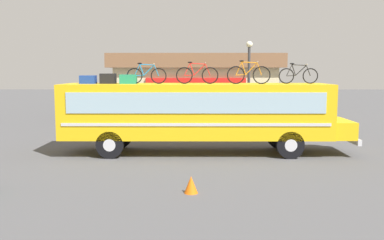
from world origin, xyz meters
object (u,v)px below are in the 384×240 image
bus (199,111)px  rooftop_bicycle_3 (249,74)px  traffic_cone (191,185)px  luggage_bag_3 (128,79)px  street_lamp (249,78)px  luggage_bag_2 (108,79)px  rooftop_bicycle_1 (146,75)px  rooftop_bicycle_2 (197,75)px  rooftop_bicycle_4 (298,75)px  luggage_bag_1 (88,80)px

bus → rooftop_bicycle_3: rooftop_bicycle_3 is taller
bus → traffic_cone: 6.10m
luggage_bag_3 → traffic_cone: (2.65, -5.86, -2.86)m
street_lamp → luggage_bag_3: bearing=-141.0°
luggage_bag_2 → rooftop_bicycle_3: (5.80, -0.44, 0.19)m
bus → rooftop_bicycle_1: 2.66m
luggage_bag_2 → street_lamp: 7.80m
rooftop_bicycle_2 → street_lamp: street_lamp is taller
luggage_bag_2 → rooftop_bicycle_1: size_ratio=0.38×
rooftop_bicycle_1 → rooftop_bicycle_3: size_ratio=0.93×
street_lamp → rooftop_bicycle_4: bearing=-71.1°
luggage_bag_2 → street_lamp: street_lamp is taller
bus → rooftop_bicycle_1: (-2.19, -0.09, 1.52)m
luggage_bag_2 → traffic_cone: size_ratio=1.27×
rooftop_bicycle_1 → rooftop_bicycle_3: (4.18, -0.28, 0.03)m
rooftop_bicycle_3 → luggage_bag_1: bearing=176.8°
rooftop_bicycle_4 → street_lamp: size_ratio=0.33×
rooftop_bicycle_2 → street_lamp: size_ratio=0.35×
rooftop_bicycle_2 → rooftop_bicycle_3: size_ratio=0.99×
luggage_bag_2 → rooftop_bicycle_4: size_ratio=0.38×
rooftop_bicycle_2 → traffic_cone: 6.54m
luggage_bag_1 → rooftop_bicycle_1: bearing=-2.0°
luggage_bag_2 → rooftop_bicycle_3: size_ratio=0.35×
rooftop_bicycle_1 → rooftop_bicycle_3: rooftop_bicycle_3 is taller
luggage_bag_2 → luggage_bag_1: bearing=-174.7°
luggage_bag_2 → rooftop_bicycle_2: size_ratio=0.36×
bus → rooftop_bicycle_4: rooftop_bicycle_4 is taller
luggage_bag_3 → rooftop_bicycle_4: size_ratio=0.41×
luggage_bag_1 → rooftop_bicycle_4: 8.75m
rooftop_bicycle_1 → street_lamp: bearing=43.5°
luggage_bag_2 → street_lamp: bearing=34.4°
street_lamp → rooftop_bicycle_3: bearing=-97.5°
luggage_bag_3 → rooftop_bicycle_2: size_ratio=0.38×
rooftop_bicycle_2 → luggage_bag_1: bearing=178.6°
rooftop_bicycle_1 → street_lamp: street_lamp is taller
bus → street_lamp: street_lamp is taller
rooftop_bicycle_1 → street_lamp: size_ratio=0.33×
traffic_cone → street_lamp: street_lamp is taller
rooftop_bicycle_2 → traffic_cone: (-0.21, -5.78, -3.05)m
bus → traffic_cone: bus is taller
luggage_bag_1 → rooftop_bicycle_2: bearing=-1.4°
rooftop_bicycle_2 → rooftop_bicycle_1: bearing=179.3°
luggage_bag_2 → rooftop_bicycle_1: bearing=-5.6°
bus → traffic_cone: size_ratio=24.34×
bus → rooftop_bicycle_2: (-0.10, -0.11, 1.53)m
rooftop_bicycle_2 → traffic_cone: bearing=-92.0°
bus → rooftop_bicycle_4: (4.12, 0.11, 1.51)m
luggage_bag_2 → street_lamp: size_ratio=0.13×
rooftop_bicycle_3 → traffic_cone: 6.72m
bus → rooftop_bicycle_2: 1.54m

